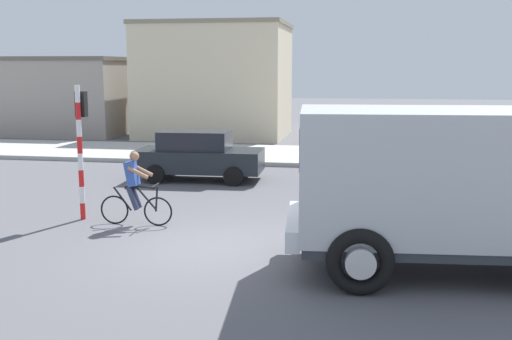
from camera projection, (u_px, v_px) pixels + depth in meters
The scene contains 10 objects.
ground_plane at pixel (212, 248), 12.47m from camera, with size 120.00×120.00×0.00m, color #56565B.
sidewalk_far at pixel (288, 155), 24.93m from camera, with size 80.00×5.00×0.16m, color #ADADA8.
truck_foreground at pixel (448, 180), 10.74m from camera, with size 5.60×3.15×2.90m.
cyclist at pixel (135, 188), 14.14m from camera, with size 1.73×0.50×1.72m.
traffic_light_pole at pixel (81, 133), 14.55m from camera, with size 0.24×0.43×3.20m.
car_white_mid at pixel (407, 166), 17.65m from camera, with size 4.26×2.46×1.60m.
car_far_side at pixel (199, 155), 19.79m from camera, with size 4.05×1.98×1.60m.
pedestrian_near_kerb at pixel (419, 158), 18.88m from camera, with size 0.34×0.22×1.62m.
building_corner_left at pixel (65, 95), 33.75m from camera, with size 7.31×6.12×4.13m.
building_mid_block at pixel (215, 80), 32.09m from camera, with size 7.52×5.91×5.85m.
Camera 1 is at (2.92, -11.71, 3.63)m, focal length 43.23 mm.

